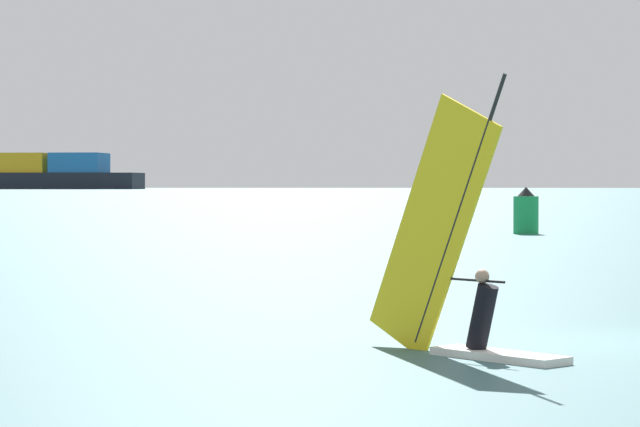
# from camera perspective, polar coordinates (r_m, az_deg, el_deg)

# --- Properties ---
(windsurfer) EXTENTS (3.23, 2.85, 4.45)m
(windsurfer) POSITION_cam_1_polar(r_m,az_deg,el_deg) (22.25, 5.70, -2.74)
(windsurfer) COLOR white
(windsurfer) RESTS_ON ground_plane
(channel_buoy) EXTENTS (1.32, 1.32, 2.49)m
(channel_buoy) POSITION_cam_1_polar(r_m,az_deg,el_deg) (76.83, 8.16, 0.04)
(channel_buoy) COLOR #19994C
(channel_buoy) RESTS_ON ground_plane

